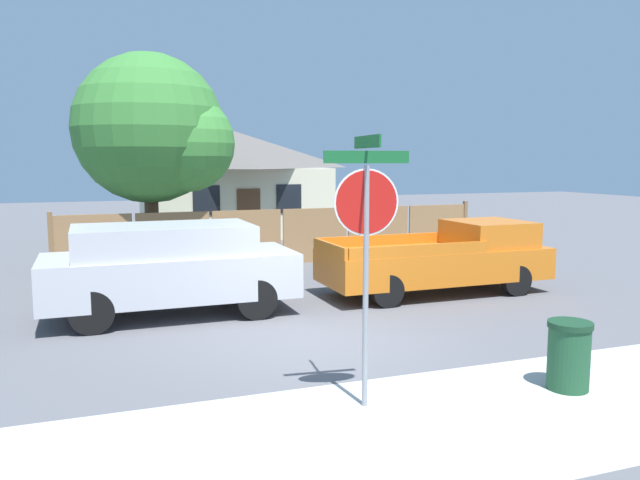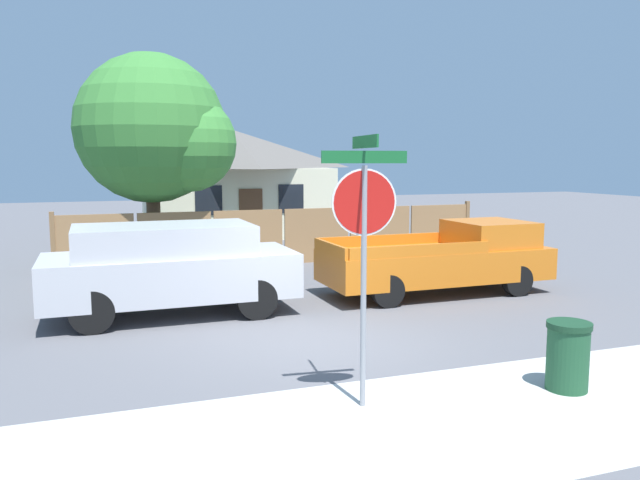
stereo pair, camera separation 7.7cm
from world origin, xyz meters
name	(u,v)px [view 1 (the left image)]	position (x,y,z in m)	size (l,w,h in m)	color
ground_plane	(319,341)	(0.00, 0.00, 0.00)	(80.00, 80.00, 0.00)	#56565B
sidewalk_strip	(424,425)	(0.00, -3.60, 0.00)	(36.00, 3.20, 0.01)	#B2B2AD
wooden_fence	(282,237)	(1.69, 7.91, 0.82)	(12.72, 0.12, 1.73)	#997047
house	(230,179)	(1.98, 16.67, 2.26)	(7.62, 7.26, 4.35)	beige
oak_tree	(157,132)	(-1.73, 8.82, 3.87)	(4.47, 4.26, 6.10)	brown
red_suv	(169,266)	(-2.17, 2.73, 1.00)	(4.87, 2.08, 1.81)	#B7B7BC
orange_pickup	(444,259)	(4.06, 2.73, 0.81)	(5.28, 1.97, 1.64)	orange
stop_sign	(366,223)	(-0.41, -2.82, 2.32)	(1.06, 0.96, 3.36)	gray
trash_bin	(569,355)	(2.40, -3.23, 0.47)	(0.59, 0.59, 0.93)	#1E4C2D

